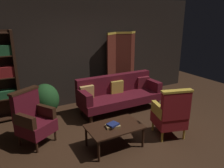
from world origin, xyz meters
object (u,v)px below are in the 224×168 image
object	(u,v)px
folding_screen	(123,63)
armchair_wing_left	(33,119)
coffee_table	(114,128)
book_navy_cloth	(113,124)
velvet_couch	(119,93)
armchair_gilt_accent	(171,114)
potted_plant	(45,101)
book_tan_leather	(113,126)

from	to	relation	value
folding_screen	armchair_wing_left	xyz separation A→B (m)	(-2.85, -1.45, -0.50)
coffee_table	book_navy_cloth	xyz separation A→B (m)	(-0.05, -0.02, 0.10)
velvet_couch	armchair_wing_left	distance (m)	2.26
coffee_table	book_navy_cloth	world-z (taller)	book_navy_cloth
folding_screen	book_navy_cloth	size ratio (longest dim) A/B	9.89
folding_screen	armchair_gilt_accent	size ratio (longest dim) A/B	1.83
potted_plant	book_tan_leather	xyz separation A→B (m)	(0.82, -1.62, -0.08)
armchair_wing_left	book_tan_leather	distance (m)	1.50
coffee_table	armchair_gilt_accent	world-z (taller)	armchair_gilt_accent
folding_screen	book_navy_cloth	distance (m)	2.89
folding_screen	book_navy_cloth	world-z (taller)	folding_screen
folding_screen	armchair_gilt_accent	distance (m)	2.62
coffee_table	book_tan_leather	distance (m)	0.08
folding_screen	armchair_wing_left	size ratio (longest dim) A/B	1.83
potted_plant	velvet_couch	bearing A→B (deg)	-5.40
armchair_wing_left	book_navy_cloth	size ratio (longest dim) A/B	5.41
velvet_couch	armchair_wing_left	size ratio (longest dim) A/B	2.04
folding_screen	armchair_gilt_accent	world-z (taller)	folding_screen
coffee_table	book_navy_cloth	bearing A→B (deg)	-159.81
coffee_table	armchair_wing_left	bearing A→B (deg)	145.70
potted_plant	book_navy_cloth	bearing A→B (deg)	-63.03
book_navy_cloth	folding_screen	bearing A→B (deg)	54.98
velvet_couch	book_tan_leather	xyz separation A→B (m)	(-0.97, -1.45, -0.01)
armchair_gilt_accent	book_tan_leather	distance (m)	1.21
velvet_couch	book_navy_cloth	xyz separation A→B (m)	(-0.97, -1.45, 0.02)
armchair_gilt_accent	armchair_wing_left	world-z (taller)	same
book_navy_cloth	armchair_wing_left	bearing A→B (deg)	144.19
armchair_gilt_accent	potted_plant	xyz separation A→B (m)	(-2.02, 1.82, 0.03)
armchair_wing_left	potted_plant	xyz separation A→B (m)	(0.39, 0.74, 0.03)
velvet_couch	coffee_table	bearing A→B (deg)	-122.89
velvet_couch	folding_screen	bearing A→B (deg)	53.13
armchair_wing_left	book_tan_leather	bearing A→B (deg)	-35.81
velvet_couch	armchair_gilt_accent	xyz separation A→B (m)	(0.22, -1.65, 0.04)
potted_plant	folding_screen	bearing A→B (deg)	16.14
folding_screen	potted_plant	bearing A→B (deg)	-163.86
folding_screen	book_tan_leather	size ratio (longest dim) A/B	7.42
velvet_couch	book_tan_leather	distance (m)	1.75
armchair_wing_left	velvet_couch	bearing A→B (deg)	14.60
armchair_wing_left	coffee_table	bearing A→B (deg)	-34.30
armchair_wing_left	book_navy_cloth	xyz separation A→B (m)	(1.22, -0.88, -0.02)
armchair_gilt_accent	velvet_couch	bearing A→B (deg)	97.63
velvet_couch	book_navy_cloth	size ratio (longest dim) A/B	11.04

